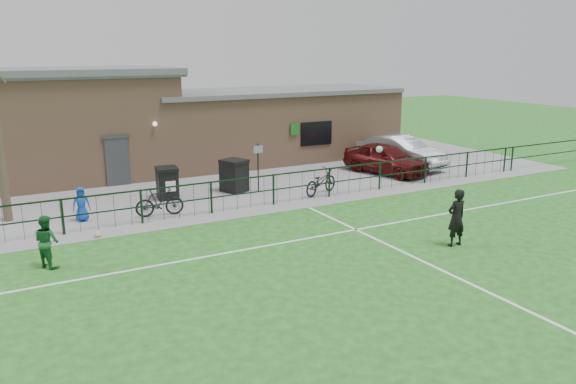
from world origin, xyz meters
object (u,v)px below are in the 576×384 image
wheelie_bin_left (167,184)px  spectator_child (81,204)px  sign_post (258,167)px  outfield_player (47,241)px  bicycle_d (160,202)px  car_maroon (386,158)px  car_silver (401,152)px  bicycle_e (321,182)px  ball_ground (98,234)px  wheelie_bin_right (234,177)px

wheelie_bin_left → spectator_child: spectator_child is taller
sign_post → outfield_player: 9.92m
bicycle_d → spectator_child: size_ratio=1.41×
wheelie_bin_left → sign_post: bearing=-2.3°
car_maroon → car_silver: size_ratio=0.90×
bicycle_e → spectator_child: size_ratio=1.65×
car_maroon → car_silver: (1.59, 0.85, 0.05)m
sign_post → car_maroon: size_ratio=0.47×
wheelie_bin_left → ball_ground: wheelie_bin_left is taller
car_maroon → ball_ground: car_maroon is taller
spectator_child → wheelie_bin_right: bearing=17.7°
car_maroon → spectator_child: (-13.93, -1.15, -0.13)m
wheelie_bin_left → car_silver: bearing=9.2°
bicycle_d → ball_ground: bicycle_d is taller
spectator_child → wheelie_bin_left: bearing=29.8°
spectator_child → ball_ground: bearing=-80.7°
wheelie_bin_left → bicycle_e: bearing=-14.9°
spectator_child → bicycle_e: bearing=0.9°
bicycle_d → spectator_child: 2.61m
car_maroon → car_silver: car_silver is taller
sign_post → bicycle_e: 2.67m
car_silver → ball_ground: (-15.39, -4.04, -0.69)m
wheelie_bin_left → bicycle_d: wheelie_bin_left is taller
ball_ground → outfield_player: bearing=-130.7°
wheelie_bin_right → sign_post: size_ratio=0.63×
car_maroon → bicycle_e: car_maroon is taller
wheelie_bin_right → car_silver: bearing=-18.8°
sign_post → spectator_child: bearing=-172.4°
wheelie_bin_left → car_maroon: 10.46m
bicycle_e → outfield_player: outfield_player is taller
bicycle_d → spectator_child: (-2.52, 0.68, 0.09)m
wheelie_bin_right → bicycle_d: 4.24m
car_silver → ball_ground: car_silver is taller
car_maroon → spectator_child: car_maroon is taller
car_silver → wheelie_bin_left: bearing=170.5°
wheelie_bin_left → car_silver: size_ratio=0.25×
wheelie_bin_left → outfield_player: (-4.96, -5.49, 0.12)m
sign_post → bicycle_d: 4.93m
wheelie_bin_right → ball_ground: wheelie_bin_right is taller
bicycle_d → bicycle_e: bearing=-82.5°
spectator_child → outfield_player: (-1.48, -3.92, 0.11)m
bicycle_e → outfield_player: size_ratio=1.35×
bicycle_e → outfield_player: 11.11m
ball_ground → spectator_child: bearing=93.8°
spectator_child → ball_ground: spectator_child is taller
bicycle_e → car_silver: bearing=-89.8°
car_silver → wheelie_bin_right: bearing=172.5°
spectator_child → sign_post: bearing=13.0°
bicycle_d → car_silver: bearing=-70.4°
sign_post → bicycle_e: (2.01, -1.69, -0.48)m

